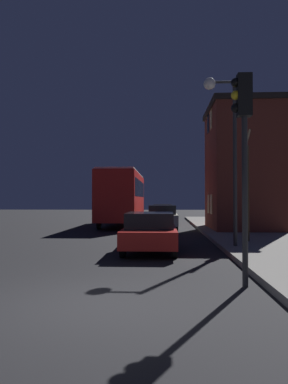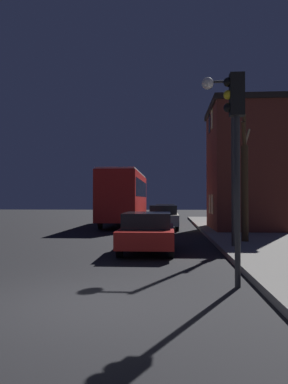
{
  "view_description": "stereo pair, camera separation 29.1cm",
  "coord_description": "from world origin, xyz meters",
  "px_view_note": "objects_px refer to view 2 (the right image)",
  "views": [
    {
      "loc": [
        1.36,
        -6.43,
        1.83
      ],
      "look_at": [
        0.43,
        11.8,
        2.2
      ],
      "focal_mm": 35.0,
      "sensor_mm": 36.0,
      "label": 1
    },
    {
      "loc": [
        1.65,
        -6.41,
        1.83
      ],
      "look_at": [
        0.43,
        11.8,
        2.2
      ],
      "focal_mm": 35.0,
      "sensor_mm": 36.0,
      "label": 2
    }
  ],
  "objects_px": {
    "traffic_light": "(236,134)",
    "car_mid_lane": "(164,217)",
    "bus": "(125,194)",
    "car_near_lane": "(148,231)",
    "car_far_lane": "(165,212)",
    "streetlamp": "(222,128)",
    "bare_tree": "(245,184)"
  },
  "relations": [
    {
      "from": "traffic_light",
      "to": "car_mid_lane",
      "type": "relative_size",
      "value": 1.06
    },
    {
      "from": "bus",
      "to": "car_near_lane",
      "type": "height_order",
      "value": "bus"
    },
    {
      "from": "bus",
      "to": "car_far_lane",
      "type": "xyz_separation_m",
      "value": [
        2.8,
        5.6,
        -1.43
      ]
    },
    {
      "from": "traffic_light",
      "to": "car_far_lane",
      "type": "height_order",
      "value": "traffic_light"
    },
    {
      "from": "traffic_light",
      "to": "car_near_lane",
      "type": "distance_m",
      "value": 6.15
    },
    {
      "from": "streetlamp",
      "to": "bare_tree",
      "type": "height_order",
      "value": "streetlamp"
    },
    {
      "from": "traffic_light",
      "to": "car_near_lane",
      "type": "height_order",
      "value": "traffic_light"
    },
    {
      "from": "traffic_light",
      "to": "car_near_lane",
      "type": "relative_size",
      "value": 1.01
    },
    {
      "from": "bare_tree",
      "to": "car_mid_lane",
      "type": "relative_size",
      "value": 1.18
    },
    {
      "from": "bus",
      "to": "car_far_lane",
      "type": "distance_m",
      "value": 6.42
    },
    {
      "from": "bus",
      "to": "car_far_lane",
      "type": "relative_size",
      "value": 2.34
    },
    {
      "from": "car_mid_lane",
      "to": "car_far_lane",
      "type": "distance_m",
      "value": 8.9
    },
    {
      "from": "bare_tree",
      "to": "car_mid_lane",
      "type": "distance_m",
      "value": 8.62
    },
    {
      "from": "streetlamp",
      "to": "bus",
      "type": "height_order",
      "value": "streetlamp"
    },
    {
      "from": "car_near_lane",
      "to": "car_far_lane",
      "type": "bearing_deg",
      "value": 88.68
    },
    {
      "from": "streetlamp",
      "to": "bus",
      "type": "bearing_deg",
      "value": 111.76
    },
    {
      "from": "car_mid_lane",
      "to": "traffic_light",
      "type": "bearing_deg",
      "value": -83.41
    },
    {
      "from": "bare_tree",
      "to": "car_near_lane",
      "type": "height_order",
      "value": "bare_tree"
    },
    {
      "from": "traffic_light",
      "to": "car_mid_lane",
      "type": "height_order",
      "value": "traffic_light"
    },
    {
      "from": "bare_tree",
      "to": "car_far_lane",
      "type": "xyz_separation_m",
      "value": [
        -3.34,
        16.65,
        -1.69
      ]
    },
    {
      "from": "bare_tree",
      "to": "traffic_light",
      "type": "bearing_deg",
      "value": -102.68
    },
    {
      "from": "streetlamp",
      "to": "car_mid_lane",
      "type": "height_order",
      "value": "streetlamp"
    },
    {
      "from": "streetlamp",
      "to": "bare_tree",
      "type": "relative_size",
      "value": 1.22
    },
    {
      "from": "bus",
      "to": "car_near_lane",
      "type": "xyz_separation_m",
      "value": [
        2.37,
        -13.1,
        -1.48
      ]
    },
    {
      "from": "car_near_lane",
      "to": "traffic_light",
      "type": "bearing_deg",
      "value": -67.62
    },
    {
      "from": "car_far_lane",
      "to": "car_mid_lane",
      "type": "bearing_deg",
      "value": -90.14
    },
    {
      "from": "bus",
      "to": "car_far_lane",
      "type": "bearing_deg",
      "value": 63.4
    },
    {
      "from": "streetlamp",
      "to": "bare_tree",
      "type": "xyz_separation_m",
      "value": [
        1.1,
        1.58,
        -1.95
      ]
    },
    {
      "from": "traffic_light",
      "to": "car_mid_lane",
      "type": "distance_m",
      "value": 15.29
    },
    {
      "from": "traffic_light",
      "to": "streetlamp",
      "type": "bearing_deg",
      "value": 84.62
    },
    {
      "from": "bus",
      "to": "bare_tree",
      "type": "bearing_deg",
      "value": -60.94
    },
    {
      "from": "bare_tree",
      "to": "car_mid_lane",
      "type": "bearing_deg",
      "value": 113.44
    }
  ]
}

